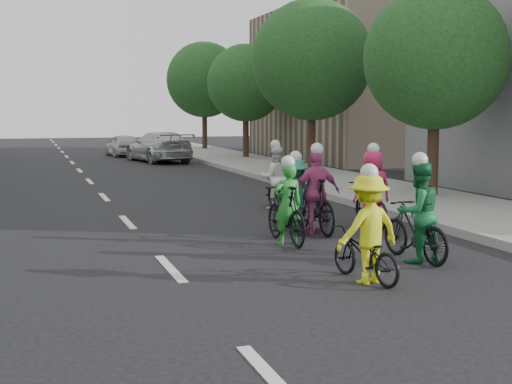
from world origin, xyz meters
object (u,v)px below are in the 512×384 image
follow_car_lead (159,147)px  cyclist_4 (315,200)px  cyclist_2 (286,211)px  follow_car_trail (123,145)px  cyclist_0 (367,238)px  cyclist_5 (274,185)px  cyclist_1 (295,201)px  cyclist_3 (417,221)px  cyclist_6 (371,198)px

follow_car_lead → cyclist_4: bearing=78.4°
cyclist_2 → follow_car_trail: bearing=-92.6°
cyclist_0 → cyclist_5: (1.35, 7.89, -0.02)m
cyclist_1 → cyclist_2: bearing=69.3°
cyclist_2 → cyclist_3: size_ratio=1.03×
cyclist_0 → cyclist_5: 8.00m
cyclist_2 → cyclist_3: cyclist_3 is taller
cyclist_6 → cyclist_0: bearing=67.9°
cyclist_4 → cyclist_5: cyclist_4 is taller
cyclist_4 → cyclist_6: cyclist_4 is taller
cyclist_3 → cyclist_4: 3.11m
cyclist_6 → follow_car_lead: 21.45m
cyclist_4 → cyclist_6: 1.57m
cyclist_4 → cyclist_5: (0.44, 3.77, -0.06)m
cyclist_0 → follow_car_trail: size_ratio=0.47×
cyclist_1 → cyclist_6: bearing=-166.2°
cyclist_6 → cyclist_4: bearing=22.8°
cyclist_6 → cyclist_5: bearing=-66.7°
cyclist_1 → cyclist_3: size_ratio=0.93×
cyclist_2 → cyclist_4: (0.95, 0.88, 0.07)m
cyclist_1 → follow_car_lead: size_ratio=0.33×
cyclist_4 → cyclist_6: size_ratio=1.05×
cyclist_1 → follow_car_trail: size_ratio=0.45×
cyclist_0 → cyclist_1: cyclist_0 is taller
cyclist_3 → cyclist_4: bearing=-87.5°
cyclist_3 → cyclist_4: cyclist_4 is taller
cyclist_4 → follow_car_trail: bearing=-91.1°
cyclist_1 → cyclist_5: (0.80, 3.52, -0.03)m
cyclist_0 → cyclist_2: (-0.05, 3.24, -0.03)m
cyclist_0 → cyclist_5: size_ratio=0.98×
cyclist_1 → cyclist_6: cyclist_6 is taller
cyclist_3 → cyclist_6: (0.97, 3.53, -0.06)m
follow_car_lead → follow_car_trail: size_ratio=1.39×
cyclist_1 → follow_car_trail: 26.81m
cyclist_6 → follow_car_lead: bearing=-82.3°
cyclist_5 → follow_car_trail: cyclist_5 is taller
cyclist_0 → cyclist_3: (1.44, 1.05, 0.04)m
cyclist_5 → follow_car_trail: 23.30m
cyclist_5 → cyclist_1: bearing=86.3°
cyclist_3 → cyclist_5: bearing=-96.6°
cyclist_2 → follow_car_lead: 22.84m
follow_car_lead → follow_car_trail: follow_car_lead is taller
cyclist_0 → cyclist_6: cyclist_6 is taller
follow_car_lead → follow_car_trail: 5.27m
cyclist_5 → cyclist_0: bearing=89.4°
cyclist_0 → cyclist_4: 4.22m
cyclist_4 → cyclist_5: size_ratio=1.09×
cyclist_2 → cyclist_6: bearing=-152.8°
cyclist_6 → follow_car_lead: size_ratio=0.36×
cyclist_2 → cyclist_5: cyclist_5 is taller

